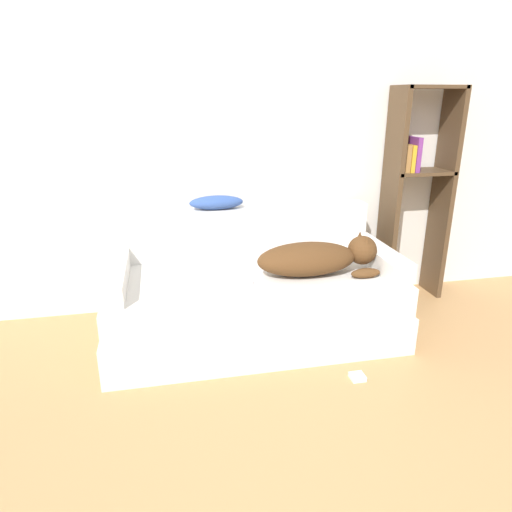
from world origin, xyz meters
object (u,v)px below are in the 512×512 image
at_px(laptop, 221,281).
at_px(power_adapter, 357,377).
at_px(bookshelf, 417,184).
at_px(throw_pillow, 216,202).
at_px(couch, 253,305).
at_px(dog, 317,258).

height_order(laptop, power_adapter, laptop).
bearing_deg(laptop, bookshelf, 7.70).
xyz_separation_m(throw_pillow, power_adapter, (0.64, -0.97, -0.79)).
distance_m(couch, laptop, 0.33).
height_order(dog, power_adapter, dog).
xyz_separation_m(laptop, power_adapter, (0.68, -0.50, -0.42)).
xyz_separation_m(couch, dog, (0.38, -0.08, 0.32)).
bearing_deg(throw_pillow, power_adapter, -56.86).
distance_m(couch, throw_pillow, 0.72).
xyz_separation_m(laptop, bookshelf, (1.51, 0.49, 0.43)).
distance_m(laptop, power_adapter, 0.95).
bearing_deg(couch, dog, -11.92).
xyz_separation_m(couch, power_adapter, (0.46, -0.61, -0.20)).
bearing_deg(bookshelf, power_adapter, -129.77).
relative_size(dog, laptop, 2.05).
bearing_deg(laptop, throw_pillow, 74.13).
bearing_deg(laptop, dog, -8.35).
bearing_deg(couch, bookshelf, 16.84).
distance_m(bookshelf, power_adapter, 1.56).
xyz_separation_m(dog, bookshelf, (0.91, 0.47, 0.34)).
bearing_deg(bookshelf, laptop, -161.87).
distance_m(couch, power_adapter, 0.79).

